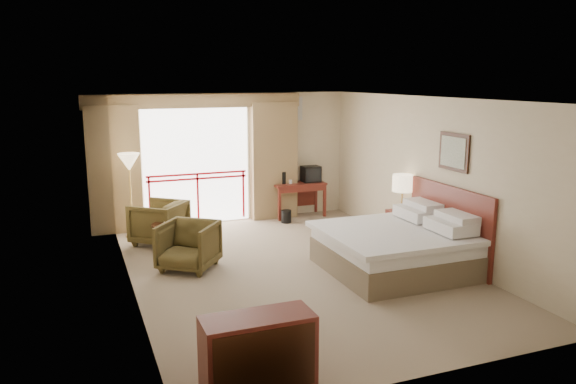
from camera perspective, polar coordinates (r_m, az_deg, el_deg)
name	(u,v)px	position (r m, az deg, el deg)	size (l,w,h in m)	color
floor	(295,270)	(9.03, 0.73, -7.91)	(7.00, 7.00, 0.00)	gray
ceiling	(296,99)	(8.52, 0.78, 9.46)	(7.00, 7.00, 0.00)	white
wall_back	(234,157)	(11.95, -5.54, 3.52)	(5.00, 5.00, 0.00)	beige
wall_front	(429,251)	(5.68, 14.14, -5.82)	(5.00, 5.00, 0.00)	beige
wall_left	(129,199)	(8.10, -15.88, -0.73)	(7.00, 7.00, 0.00)	beige
wall_right	(431,177)	(9.87, 14.34, 1.51)	(7.00, 7.00, 0.00)	beige
balcony_door	(197,167)	(11.77, -9.26, 2.56)	(2.40, 2.40, 0.00)	white
balcony_railing	(198,185)	(11.81, -9.18, 0.68)	(2.09, 0.03, 1.02)	#AF0F1C
curtain_left	(114,170)	(11.41, -17.26, 2.16)	(1.00, 0.26, 2.50)	olive
curtain_right	(274,161)	(12.08, -1.45, 3.18)	(1.00, 0.26, 2.50)	olive
valance	(196,101)	(11.54, -9.37, 9.12)	(4.40, 0.22, 0.28)	olive
hvac_vent	(291,109)	(12.24, 0.33, 8.47)	(0.50, 0.04, 0.50)	silver
bed	(397,248)	(9.06, 11.03, -5.56)	(2.13, 2.06, 0.97)	brown
headboard	(449,225)	(9.53, 16.02, -3.25)	(0.06, 2.10, 1.30)	#591812
framed_art	(454,152)	(9.31, 16.49, 3.92)	(0.04, 0.72, 0.60)	black
nightstand	(402,229)	(10.42, 11.53, -3.66)	(0.44, 0.53, 0.64)	#591812
table_lamp	(403,184)	(10.28, 11.56, 0.83)	(0.37, 0.37, 0.65)	tan
phone	(405,211)	(10.18, 11.83, -1.94)	(0.19, 0.15, 0.08)	black
desk	(297,190)	(12.35, 0.96, 0.24)	(1.15, 0.56, 0.75)	#591812
tv	(311,174)	(12.35, 2.35, 1.83)	(0.39, 0.31, 0.35)	black
coffee_maker	(283,178)	(12.12, -0.48, 1.45)	(0.12, 0.12, 0.27)	black
cup	(291,182)	(12.14, 0.27, 1.05)	(0.06, 0.06, 0.09)	white
wastebasket	(286,216)	(11.84, -0.18, -2.50)	(0.21, 0.21, 0.27)	black
armchair_far	(160,243)	(10.70, -12.88, -5.09)	(0.85, 0.87, 0.79)	#41361C
armchair_near	(189,269)	(9.22, -10.00, -7.68)	(0.82, 0.85, 0.77)	#41361C
side_table	(166,233)	(10.00, -12.33, -4.11)	(0.47, 0.47, 0.52)	black
book	(165,224)	(9.96, -12.37, -3.19)	(0.15, 0.21, 0.02)	white
floor_lamp	(129,165)	(10.96, -15.85, 2.62)	(0.41, 0.41, 1.62)	tan
dresser	(258,351)	(5.74, -3.05, -15.87)	(1.11, 0.47, 0.74)	#591812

